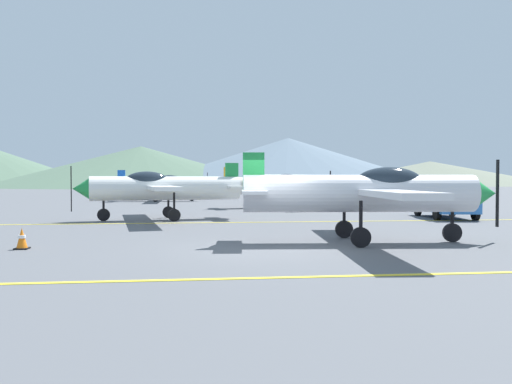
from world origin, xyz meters
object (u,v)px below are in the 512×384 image
(airplane_mid, at_px, (160,187))
(car_sedan, at_px, (445,201))
(airplane_far, at_px, (278,185))
(traffic_cone_front, at_px, (22,239))
(airplane_near, at_px, (369,192))
(airplane_back, at_px, (162,184))

(airplane_mid, xyz_separation_m, car_sedan, (13.97, -0.51, -0.69))
(airplane_far, distance_m, traffic_cone_front, 21.81)
(airplane_near, xyz_separation_m, airplane_back, (-8.30, 29.77, 0.00))
(airplane_mid, xyz_separation_m, airplane_back, (-1.37, 20.44, 0.00))
(airplane_far, xyz_separation_m, car_sedan, (6.77, -10.09, -0.69))
(airplane_back, distance_m, car_sedan, 25.97)
(traffic_cone_front, bearing_deg, airplane_back, 86.87)
(traffic_cone_front, bearing_deg, airplane_mid, 72.63)
(car_sedan, height_order, traffic_cone_front, car_sedan)
(airplane_back, bearing_deg, car_sedan, -53.78)
(airplane_mid, relative_size, traffic_cone_front, 15.43)
(car_sedan, bearing_deg, airplane_far, 123.87)
(airplane_near, distance_m, airplane_far, 18.92)
(airplane_near, relative_size, airplane_back, 1.01)
(airplane_near, bearing_deg, airplane_mid, 126.60)
(airplane_far, bearing_deg, airplane_near, -90.79)
(airplane_far, bearing_deg, airplane_mid, -126.87)
(traffic_cone_front, bearing_deg, car_sedan, 28.28)
(airplane_near, height_order, airplane_far, same)
(airplane_mid, bearing_deg, airplane_far, 53.13)
(airplane_mid, distance_m, airplane_far, 11.98)
(airplane_far, bearing_deg, car_sedan, -56.13)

